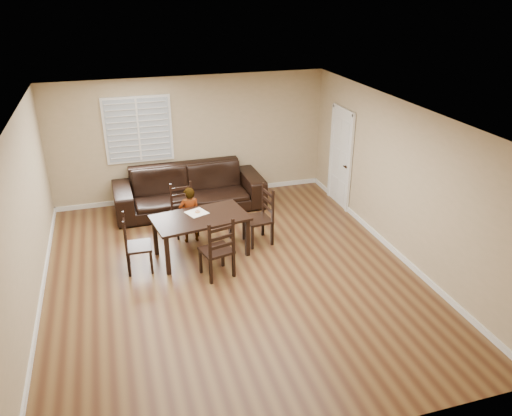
{
  "coord_description": "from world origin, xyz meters",
  "views": [
    {
      "loc": [
        -1.66,
        -6.94,
        4.48
      ],
      "look_at": [
        0.53,
        0.35,
        1.0
      ],
      "focal_mm": 35.0,
      "sensor_mm": 36.0,
      "label": 1
    }
  ],
  "objects_px": {
    "chair_near": "(183,210)",
    "child": "(190,215)",
    "dining_table": "(200,221)",
    "chair_right": "(264,217)",
    "chair_far": "(220,252)",
    "donut": "(198,211)",
    "sofa": "(189,189)",
    "chair_left": "(131,246)"
  },
  "relations": [
    {
      "from": "dining_table",
      "to": "chair_near",
      "type": "xyz_separation_m",
      "value": [
        -0.16,
        1.02,
        -0.21
      ]
    },
    {
      "from": "chair_left",
      "to": "chair_right",
      "type": "relative_size",
      "value": 0.93
    },
    {
      "from": "chair_near",
      "to": "chair_left",
      "type": "relative_size",
      "value": 0.98
    },
    {
      "from": "chair_near",
      "to": "child",
      "type": "height_order",
      "value": "child"
    },
    {
      "from": "chair_far",
      "to": "child",
      "type": "bearing_deg",
      "value": -94.58
    },
    {
      "from": "chair_near",
      "to": "chair_right",
      "type": "height_order",
      "value": "chair_right"
    },
    {
      "from": "dining_table",
      "to": "child",
      "type": "xyz_separation_m",
      "value": [
        -0.09,
        0.58,
        -0.12
      ]
    },
    {
      "from": "chair_far",
      "to": "chair_left",
      "type": "bearing_deg",
      "value": -40.64
    },
    {
      "from": "donut",
      "to": "child",
      "type": "bearing_deg",
      "value": 102.01
    },
    {
      "from": "chair_left",
      "to": "sofa",
      "type": "xyz_separation_m",
      "value": [
        1.36,
        2.21,
        -0.0
      ]
    },
    {
      "from": "chair_far",
      "to": "donut",
      "type": "xyz_separation_m",
      "value": [
        -0.16,
        1.03,
        0.29
      ]
    },
    {
      "from": "dining_table",
      "to": "chair_far",
      "type": "relative_size",
      "value": 1.62
    },
    {
      "from": "dining_table",
      "to": "sofa",
      "type": "height_order",
      "value": "sofa"
    },
    {
      "from": "dining_table",
      "to": "chair_right",
      "type": "xyz_separation_m",
      "value": [
        1.23,
        0.19,
        -0.17
      ]
    },
    {
      "from": "donut",
      "to": "chair_near",
      "type": "bearing_deg",
      "value": 99.97
    },
    {
      "from": "dining_table",
      "to": "chair_far",
      "type": "bearing_deg",
      "value": -89.25
    },
    {
      "from": "chair_right",
      "to": "chair_near",
      "type": "bearing_deg",
      "value": -127.67
    },
    {
      "from": "chair_far",
      "to": "donut",
      "type": "relative_size",
      "value": 11.46
    },
    {
      "from": "chair_far",
      "to": "chair_left",
      "type": "height_order",
      "value": "chair_far"
    },
    {
      "from": "dining_table",
      "to": "chair_far",
      "type": "xyz_separation_m",
      "value": [
        0.15,
        -0.85,
        -0.18
      ]
    },
    {
      "from": "chair_far",
      "to": "sofa",
      "type": "height_order",
      "value": "chair_far"
    },
    {
      "from": "chair_right",
      "to": "sofa",
      "type": "bearing_deg",
      "value": -156.57
    },
    {
      "from": "chair_right",
      "to": "donut",
      "type": "bearing_deg",
      "value": -96.4
    },
    {
      "from": "chair_near",
      "to": "child",
      "type": "xyz_separation_m",
      "value": [
        0.06,
        -0.44,
        0.09
      ]
    },
    {
      "from": "chair_far",
      "to": "dining_table",
      "type": "bearing_deg",
      "value": -94.27
    },
    {
      "from": "dining_table",
      "to": "child",
      "type": "distance_m",
      "value": 0.6
    },
    {
      "from": "dining_table",
      "to": "chair_right",
      "type": "height_order",
      "value": "chair_right"
    },
    {
      "from": "donut",
      "to": "sofa",
      "type": "bearing_deg",
      "value": 85.27
    },
    {
      "from": "child",
      "to": "sofa",
      "type": "height_order",
      "value": "child"
    },
    {
      "from": "chair_near",
      "to": "chair_far",
      "type": "distance_m",
      "value": 1.89
    },
    {
      "from": "chair_far",
      "to": "sofa",
      "type": "bearing_deg",
      "value": -104.1
    },
    {
      "from": "chair_left",
      "to": "child",
      "type": "distance_m",
      "value": 1.35
    },
    {
      "from": "dining_table",
      "to": "chair_near",
      "type": "height_order",
      "value": "chair_near"
    },
    {
      "from": "chair_right",
      "to": "chair_left",
      "type": "bearing_deg",
      "value": -88.38
    },
    {
      "from": "chair_near",
      "to": "dining_table",
      "type": "bearing_deg",
      "value": -86.67
    },
    {
      "from": "chair_near",
      "to": "chair_right",
      "type": "distance_m",
      "value": 1.61
    },
    {
      "from": "chair_right",
      "to": "child",
      "type": "height_order",
      "value": "chair_right"
    },
    {
      "from": "chair_right",
      "to": "child",
      "type": "bearing_deg",
      "value": -113.13
    },
    {
      "from": "dining_table",
      "to": "chair_right",
      "type": "relative_size",
      "value": 1.59
    },
    {
      "from": "chair_near",
      "to": "chair_far",
      "type": "relative_size",
      "value": 0.93
    },
    {
      "from": "sofa",
      "to": "chair_far",
      "type": "bearing_deg",
      "value": -90.95
    },
    {
      "from": "sofa",
      "to": "chair_left",
      "type": "bearing_deg",
      "value": -122.62
    }
  ]
}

